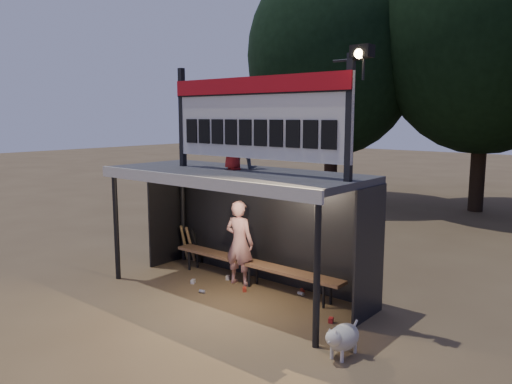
% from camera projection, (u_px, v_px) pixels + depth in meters
% --- Properties ---
extents(ground, '(80.00, 80.00, 0.00)m').
position_uv_depth(ground, '(234.00, 293.00, 9.41)').
color(ground, brown).
rests_on(ground, ground).
extents(player, '(0.66, 0.48, 1.68)m').
position_uv_depth(player, '(239.00, 243.00, 9.79)').
color(player, white).
rests_on(player, ground).
extents(child_a, '(0.66, 0.58, 1.15)m').
position_uv_depth(child_a, '(243.00, 138.00, 9.37)').
color(child_a, slate).
rests_on(child_a, dugout_shelter).
extents(child_b, '(0.55, 0.49, 0.94)m').
position_uv_depth(child_b, '(232.00, 144.00, 9.18)').
color(child_b, '#AF1C1A').
rests_on(child_b, dugout_shelter).
extents(dugout_shelter, '(5.10, 2.08, 2.32)m').
position_uv_depth(dugout_shelter, '(242.00, 195.00, 9.32)').
color(dugout_shelter, '#393A3C').
rests_on(dugout_shelter, ground).
extents(scoreboard_assembly, '(4.10, 0.27, 1.99)m').
position_uv_depth(scoreboard_assembly, '(257.00, 115.00, 8.55)').
color(scoreboard_assembly, black).
rests_on(scoreboard_assembly, dugout_shelter).
extents(bench, '(4.00, 0.35, 0.48)m').
position_uv_depth(bench, '(253.00, 264.00, 9.77)').
color(bench, '#8A6141').
rests_on(bench, ground).
extents(tree_left, '(6.46, 6.46, 9.27)m').
position_uv_depth(tree_left, '(333.00, 56.00, 18.71)').
color(tree_left, black).
rests_on(tree_left, ground).
extents(tree_mid, '(7.22, 7.22, 10.36)m').
position_uv_depth(tree_mid, '(487.00, 29.00, 16.59)').
color(tree_mid, black).
rests_on(tree_mid, ground).
extents(dog, '(0.36, 0.81, 0.49)m').
position_uv_depth(dog, '(342.00, 338.00, 6.88)').
color(dog, beige).
rests_on(dog, ground).
extents(bats, '(0.48, 0.33, 0.84)m').
position_uv_depth(bats, '(190.00, 244.00, 11.29)').
color(bats, olive).
rests_on(bats, ground).
extents(litter, '(3.22, 1.35, 0.08)m').
position_uv_depth(litter, '(255.00, 291.00, 9.39)').
color(litter, '#B6321F').
rests_on(litter, ground).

